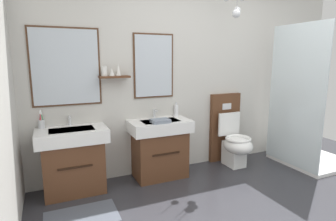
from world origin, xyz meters
name	(u,v)px	position (x,y,z in m)	size (l,w,h in m)	color
wall_back	(194,69)	(-0.02, 1.71, 1.36)	(4.67, 0.63, 2.71)	beige
bath_mat	(82,217)	(-1.69, 0.88, 0.01)	(0.68, 0.44, 0.01)	#474C56
vanity_sink_left	(73,159)	(-1.69, 1.46, 0.39)	(0.76, 0.46, 0.74)	#56331E
tap_on_left_sink	(70,120)	(-1.69, 1.63, 0.81)	(0.03, 0.13, 0.11)	silver
vanity_sink_right	(160,147)	(-0.64, 1.46, 0.39)	(0.76, 0.46, 0.74)	#56331E
tap_on_right_sink	(155,112)	(-0.64, 1.63, 0.81)	(0.03, 0.13, 0.11)	silver
toilet	(231,138)	(0.46, 1.45, 0.38)	(0.48, 0.62, 1.00)	#56331E
toothbrush_cup	(41,123)	(-1.98, 1.61, 0.80)	(0.07, 0.07, 0.20)	silver
soap_dispenser	(176,110)	(-0.33, 1.62, 0.82)	(0.06, 0.06, 0.18)	white
folded_hand_towel	(160,121)	(-0.68, 1.33, 0.76)	(0.22, 0.16, 0.04)	gray
shower_tray	(306,137)	(1.43, 1.00, 0.41)	(0.94, 0.89, 1.95)	white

